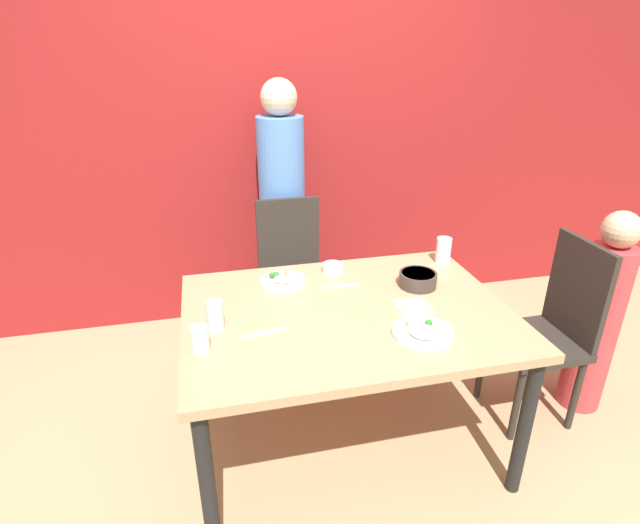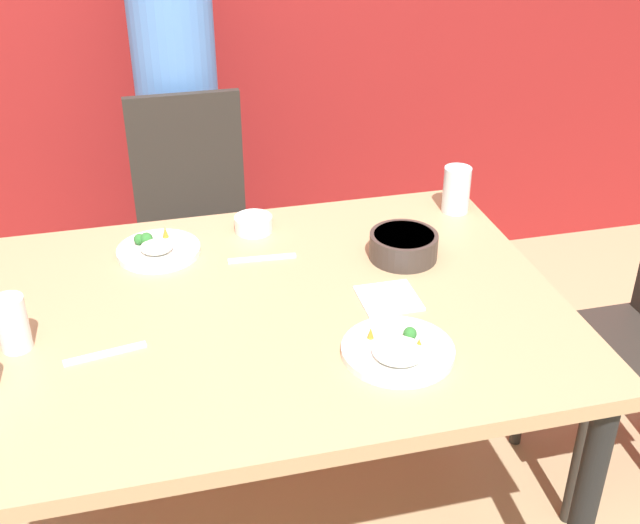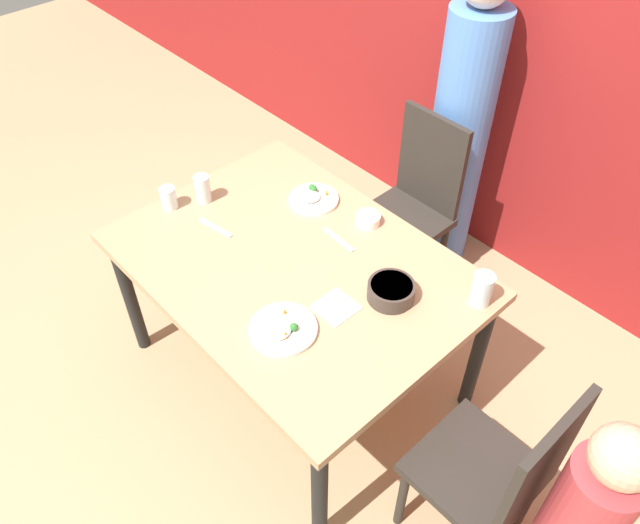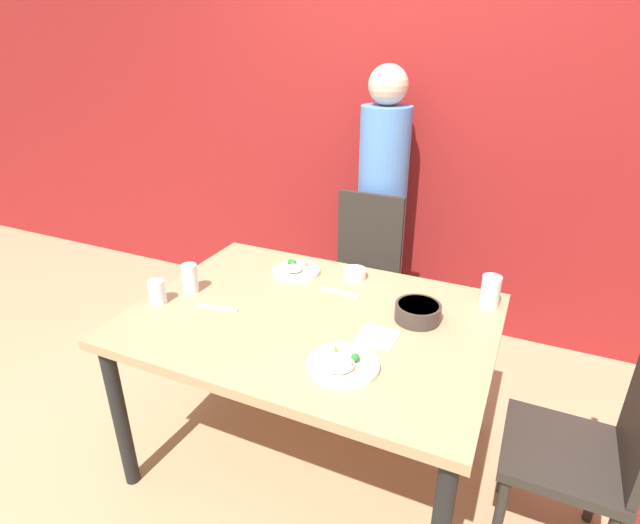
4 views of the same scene
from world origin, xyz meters
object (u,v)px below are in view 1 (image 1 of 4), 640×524
bowl_curry (418,279)px  glass_water_tall (443,250)px  chair_adult_spot (292,275)px  person_adult (283,219)px  plate_rice_adult (282,281)px  person_child (598,319)px  chair_child_spot (550,327)px

bowl_curry → glass_water_tall: 0.33m
chair_adult_spot → person_adult: 0.40m
bowl_curry → plate_rice_adult: bearing=164.4°
person_child → person_adult: bearing=140.1°
chair_child_spot → bowl_curry: chair_child_spot is taller
glass_water_tall → plate_rice_adult: bearing=-176.5°
bowl_curry → glass_water_tall: glass_water_tall is taller
person_adult → person_child: 1.87m
person_adult → glass_water_tall: (0.73, -0.80, 0.04)m
chair_adult_spot → glass_water_tall: bearing=-34.0°
chair_adult_spot → chair_child_spot: 1.44m
person_child → glass_water_tall: bearing=150.6°
chair_child_spot → bowl_curry: 0.73m
chair_child_spot → person_adult: (-1.15, 1.19, 0.26)m
plate_rice_adult → chair_child_spot: bearing=-14.7°
person_adult → bowl_curry: person_adult is taller
plate_rice_adult → glass_water_tall: 0.87m
person_adult → plate_rice_adult: size_ratio=7.34×
bowl_curry → plate_rice_adult: (-0.63, 0.18, -0.02)m
chair_adult_spot → person_child: (1.42, -0.88, 0.01)m
person_adult → person_child: bearing=-39.9°
chair_adult_spot → person_adult: (0.00, 0.31, 0.26)m
person_child → glass_water_tall: (-0.69, 0.39, 0.28)m
person_adult → bowl_curry: size_ratio=9.04×
person_adult → bowl_curry: 1.13m
person_adult → person_child: person_adult is taller
chair_child_spot → bowl_curry: size_ratio=5.37×
chair_child_spot → plate_rice_adult: size_ratio=4.36×
bowl_curry → plate_rice_adult: size_ratio=0.81×
bowl_curry → chair_child_spot: bearing=-13.9°
chair_adult_spot → plate_rice_adult: 0.61m
plate_rice_adult → person_adult: bearing=80.5°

